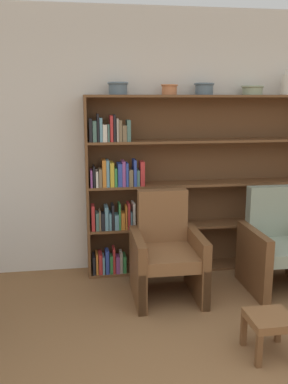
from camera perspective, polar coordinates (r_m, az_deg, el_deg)
name	(u,v)px	position (r m, az deg, el deg)	size (l,w,h in m)	color
wall_back	(166,142)	(4.65, 3.01, 6.65)	(12.00, 0.06, 2.75)	silver
bookshelf	(185,185)	(4.60, 5.52, 0.88)	(2.56, 0.30, 1.87)	brown
bowl_brass	(118,88)	(4.36, -3.49, 13.72)	(0.21, 0.21, 0.12)	slate
bowl_copper	(169,89)	(4.44, 3.40, 13.56)	(0.17, 0.17, 0.10)	#C67547
bowl_slate	(204,88)	(4.53, 8.02, 13.56)	(0.21, 0.21, 0.12)	slate
bowl_cream	(252,90)	(4.70, 14.26, 13.10)	(0.23, 0.23, 0.09)	gray
vase_tall	(288,84)	(4.87, 18.68, 13.46)	(0.14, 0.14, 0.25)	silver
armchair_leather	(166,253)	(4.07, 3.01, -8.14)	(0.65, 0.69, 0.98)	brown
armchair_cushioned	(278,247)	(4.43, 17.46, -6.98)	(0.65, 0.69, 0.98)	brown
footstool	(270,323)	(3.37, 16.45, -16.46)	(0.32, 0.32, 0.31)	brown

